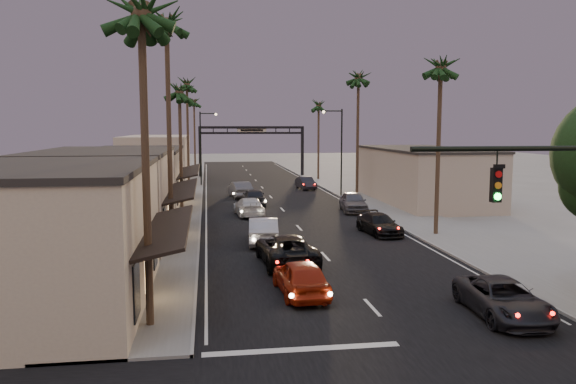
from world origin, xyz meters
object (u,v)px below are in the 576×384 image
object	(u,v)px
streetlight_left	(203,142)
oncoming_red	(301,277)
palm_rb	(359,74)
curbside_near	(503,298)
palm_lb	(166,16)
oncoming_pickup	(286,249)
palm_far	(194,99)
palm_rc	(319,102)
palm_ld	(187,81)
palm_lc	(179,86)
streetlight_right	(339,145)
palm_ra	(441,61)
curbside_black	(379,224)
arch	(252,138)
oncoming_silver	(263,230)
palm_la	(141,1)

from	to	relation	value
streetlight_left	oncoming_red	xyz separation A→B (m)	(4.37, -45.90, -4.54)
palm_rb	curbside_near	distance (m)	37.80
palm_lb	oncoming_pickup	world-z (taller)	palm_lb
palm_far	oncoming_pickup	bearing A→B (deg)	-84.44
palm_rc	palm_ld	bearing A→B (deg)	-152.38
palm_lc	palm_far	world-z (taller)	palm_far
streetlight_right	oncoming_red	distance (m)	34.54
palm_lb	palm_ra	distance (m)	17.42
palm_lb	palm_far	world-z (taller)	palm_lb
palm_lb	curbside_black	size ratio (longest dim) A/B	3.21
streetlight_left	palm_rc	world-z (taller)	palm_rc
arch	palm_far	distance (m)	12.96
palm_ld	oncoming_red	distance (m)	44.86
arch	palm_rc	distance (m)	11.59
oncoming_silver	palm_lb	bearing A→B (deg)	15.93
oncoming_red	oncoming_silver	xyz separation A→B (m)	(-0.52, 11.00, 0.03)
streetlight_right	palm_lc	world-z (taller)	palm_lc
oncoming_red	palm_ld	bearing A→B (deg)	-85.24
palm_rc	curbside_near	size ratio (longest dim) A/B	2.40
palm_la	palm_ra	world-z (taller)	same
streetlight_left	oncoming_pickup	distance (m)	40.90
oncoming_red	curbside_near	distance (m)	8.14
streetlight_right	oncoming_silver	size ratio (longest dim) A/B	1.81
palm_la	curbside_near	size ratio (longest dim) A/B	2.60
oncoming_red	curbside_black	world-z (taller)	oncoming_red
arch	streetlight_right	xyz separation A→B (m)	(6.92, -25.00, -0.20)
streetlight_right	palm_ra	world-z (taller)	palm_ra
palm_lc	palm_ld	size ratio (longest dim) A/B	0.86
arch	streetlight_right	bearing A→B (deg)	-74.53
arch	curbside_black	size ratio (longest dim) A/B	3.21
palm_ra	oncoming_silver	bearing A→B (deg)	-175.58
palm_ra	palm_lc	bearing A→B (deg)	145.10
palm_rb	palm_far	distance (m)	37.98
palm_la	oncoming_red	bearing A→B (deg)	27.13
arch	oncoming_red	bearing A→B (deg)	-92.53
palm_rc	oncoming_pickup	bearing A→B (deg)	-103.35
palm_ld	curbside_near	size ratio (longest dim) A/B	2.79
palm_la	oncoming_red	distance (m)	12.64
curbside_near	arch	bearing A→B (deg)	97.62
streetlight_right	palm_lb	distance (m)	28.89
streetlight_left	palm_la	size ratio (longest dim) A/B	0.68
oncoming_pickup	curbside_black	xyz separation A→B (m)	(7.37, 7.32, -0.12)
streetlight_left	palm_far	size ratio (longest dim) A/B	0.68
palm_lc	palm_rb	size ratio (longest dim) A/B	0.86
palm_la	palm_rc	size ratio (longest dim) A/B	1.08
oncoming_pickup	streetlight_right	bearing A→B (deg)	-112.11
palm_lc	oncoming_red	world-z (taller)	palm_lc
palm_lc	palm_rc	xyz separation A→B (m)	(17.20, 28.00, 0.00)
palm_la	curbside_black	size ratio (longest dim) A/B	2.78
palm_lb	oncoming_silver	world-z (taller)	palm_lb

